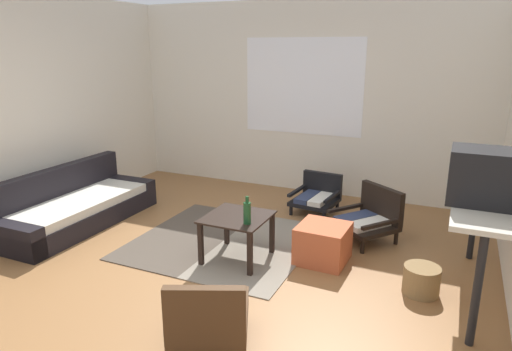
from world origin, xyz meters
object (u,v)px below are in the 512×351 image
couch (75,207)px  armchair_striped_foreground (208,319)px  coffee_table (237,224)px  armchair_corner (369,216)px  console_shelf (482,207)px  crt_television (487,177)px  glass_bottle (247,212)px  armchair_by_window (317,195)px  ottoman_orange (323,243)px  clay_vase (484,171)px  wicker_basket (421,280)px

couch → armchair_striped_foreground: couch is taller
coffee_table → armchair_corner: size_ratio=0.75×
couch → coffee_table: (2.21, -0.05, 0.17)m
armchair_corner → console_shelf: size_ratio=0.50×
crt_television → glass_bottle: crt_television is taller
armchair_by_window → ottoman_orange: bearing=-70.6°
couch → armchair_striped_foreground: (2.66, -1.40, 0.04)m
clay_vase → crt_television: bearing=-90.3°
armchair_striped_foreground → ottoman_orange: armchair_striped_foreground is taller
armchair_corner → glass_bottle: bearing=-127.8°
armchair_striped_foreground → clay_vase: bearing=48.6°
ottoman_orange → clay_vase: 1.60m
coffee_table → ottoman_orange: size_ratio=1.29×
armchair_by_window → ottoman_orange: (0.48, -1.36, -0.03)m
console_shelf → clay_vase: bearing=90.0°
armchair_striped_foreground → crt_television: (1.68, 1.38, 0.86)m
armchair_by_window → armchair_striped_foreground: bearing=-87.3°
console_shelf → couch: bearing=-177.6°
coffee_table → console_shelf: 2.19m
coffee_table → wicker_basket: bearing=2.1°
armchair_by_window → armchair_corner: armchair_corner is taller
couch → wicker_basket: 3.95m
ottoman_orange → glass_bottle: glass_bottle is taller
console_shelf → wicker_basket: size_ratio=5.27×
armchair_by_window → ottoman_orange: armchair_by_window is taller
couch → crt_television: bearing=-0.3°
console_shelf → armchair_by_window: bearing=141.5°
couch → armchair_corner: size_ratio=2.45×
ottoman_orange → console_shelf: 1.48m
armchair_striped_foreground → glass_bottle: bearing=102.9°
armchair_corner → armchair_striped_foreground: bearing=-105.0°
crt_television → clay_vase: bearing=89.7°
couch → ottoman_orange: (3.00, 0.27, -0.02)m
glass_bottle → wicker_basket: 1.64m
armchair_by_window → clay_vase: bearing=-31.6°
crt_television → armchair_corner: bearing=134.8°
couch → ottoman_orange: 3.01m
crt_television → wicker_basket: 1.06m
wicker_basket → clay_vase: bearing=51.4°
armchair_striped_foreground → glass_bottle: size_ratio=2.84×
coffee_table → armchair_by_window: bearing=79.4°
armchair_by_window → glass_bottle: glass_bottle is taller
ottoman_orange → crt_television: (1.34, -0.29, 0.92)m
coffee_table → crt_television: crt_television is taller
armchair_by_window → ottoman_orange: 1.44m
crt_television → clay_vase: 0.54m
console_shelf → crt_television: size_ratio=2.98×
coffee_table → clay_vase: bearing=14.5°
armchair_striped_foreground → console_shelf: size_ratio=0.46×
console_shelf → glass_bottle: (-1.96, -0.36, -0.23)m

